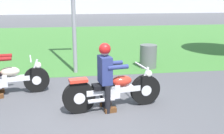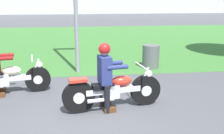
# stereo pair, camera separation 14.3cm
# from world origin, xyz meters

# --- Properties ---
(ground) EXTENTS (120.00, 120.00, 0.00)m
(ground) POSITION_xyz_m (0.00, 0.00, 0.00)
(ground) COLOR #4C4C51
(grass_verge) EXTENTS (60.00, 12.00, 0.01)m
(grass_verge) POSITION_xyz_m (0.00, 9.08, 0.00)
(grass_verge) COLOR #3D7533
(grass_verge) RESTS_ON ground
(motorcycle_lead) EXTENTS (2.11, 0.71, 0.89)m
(motorcycle_lead) POSITION_xyz_m (0.67, 0.71, 0.40)
(motorcycle_lead) COLOR black
(motorcycle_lead) RESTS_ON ground
(rider_lead) EXTENTS (0.60, 0.52, 1.41)m
(rider_lead) POSITION_xyz_m (0.50, 0.69, 0.82)
(rider_lead) COLOR black
(rider_lead) RESTS_ON ground
(motorcycle_follow) EXTENTS (2.14, 0.72, 0.87)m
(motorcycle_follow) POSITION_xyz_m (-1.80, 1.83, 0.38)
(motorcycle_follow) COLOR black
(motorcycle_follow) RESTS_ON ground
(trash_can) EXTENTS (0.54, 0.54, 0.75)m
(trash_can) POSITION_xyz_m (2.25, 3.76, 0.38)
(trash_can) COLOR #595E5B
(trash_can) RESTS_ON ground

